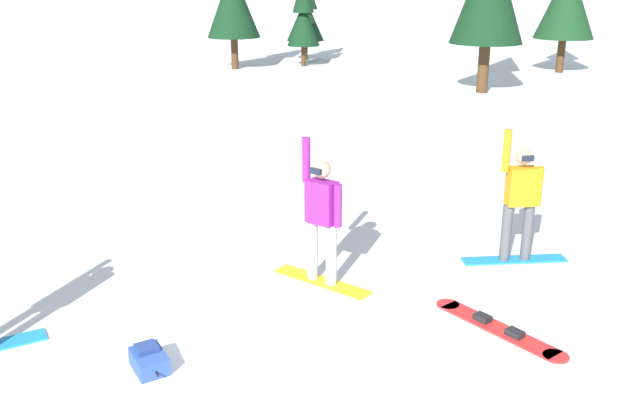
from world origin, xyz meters
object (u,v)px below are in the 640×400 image
object	(u,v)px
snowboarder_midground	(322,217)
pine_tree_young	(305,11)
snowboarder_background	(520,201)
backpack_blue	(149,360)
loose_snowboard_near_right	(498,328)
pine_tree_slender	(303,15)

from	to	relation	value
snowboarder_midground	pine_tree_young	world-z (taller)	pine_tree_young
snowboarder_background	backpack_blue	bearing A→B (deg)	-128.98
loose_snowboard_near_right	pine_tree_slender	size ratio (longest dim) A/B	0.42
loose_snowboard_near_right	pine_tree_slender	world-z (taller)	pine_tree_slender
snowboarder_midground	snowboarder_background	distance (m)	2.96
snowboarder_midground	pine_tree_slender	distance (m)	22.62
snowboarder_background	pine_tree_slender	xyz separation A→B (m)	(-10.54, 19.45, 1.30)
snowboarder_background	pine_tree_slender	distance (m)	22.16
snowboarder_midground	snowboarder_background	xyz separation A→B (m)	(2.46, 1.64, -0.02)
loose_snowboard_near_right	pine_tree_slender	distance (m)	24.16
snowboarder_background	pine_tree_slender	size ratio (longest dim) A/B	0.48
snowboarder_midground	pine_tree_slender	world-z (taller)	pine_tree_slender
pine_tree_slender	snowboarder_background	bearing A→B (deg)	-61.53
snowboarder_midground	backpack_blue	xyz separation A→B (m)	(-1.04, -2.69, -0.83)
snowboarder_midground	snowboarder_background	bearing A→B (deg)	33.67
snowboarder_midground	loose_snowboard_near_right	bearing A→B (deg)	-12.91
snowboarder_background	pine_tree_young	distance (m)	24.38
snowboarder_background	backpack_blue	distance (m)	5.62
snowboarder_midground	snowboarder_background	world-z (taller)	snowboarder_midground
snowboarder_midground	loose_snowboard_near_right	size ratio (longest dim) A/B	1.16
loose_snowboard_near_right	pine_tree_young	bearing A→B (deg)	115.23
snowboarder_background	loose_snowboard_near_right	xyz separation A→B (m)	(-0.03, -2.19, -0.91)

